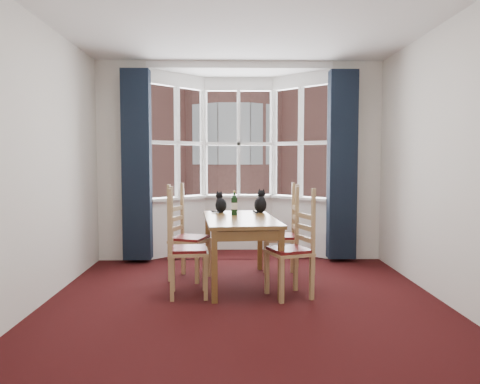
{
  "coord_description": "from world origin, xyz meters",
  "views": [
    {
      "loc": [
        -0.15,
        -4.4,
        1.43
      ],
      "look_at": [
        -0.02,
        1.05,
        1.05
      ],
      "focal_mm": 35.0,
      "sensor_mm": 36.0,
      "label": 1
    }
  ],
  "objects_px": {
    "dining_table": "(240,226)",
    "chair_left_far": "(183,239)",
    "candle_tall": "(182,193)",
    "chair_right_near": "(297,251)",
    "wine_bottle": "(234,204)",
    "chair_left_near": "(180,251)",
    "cat_left": "(221,204)",
    "chair_right_far": "(288,238)",
    "cat_right": "(261,203)"
  },
  "relations": [
    {
      "from": "chair_right_near",
      "to": "wine_bottle",
      "type": "relative_size",
      "value": 3.17
    },
    {
      "from": "cat_left",
      "to": "cat_right",
      "type": "bearing_deg",
      "value": -1.89
    },
    {
      "from": "chair_right_far",
      "to": "candle_tall",
      "type": "relative_size",
      "value": 7.74
    },
    {
      "from": "cat_left",
      "to": "chair_right_far",
      "type": "bearing_deg",
      "value": -12.41
    },
    {
      "from": "cat_left",
      "to": "chair_left_near",
      "type": "bearing_deg",
      "value": -112.69
    },
    {
      "from": "chair_left_far",
      "to": "cat_left",
      "type": "height_order",
      "value": "cat_left"
    },
    {
      "from": "wine_bottle",
      "to": "chair_left_far",
      "type": "bearing_deg",
      "value": 176.86
    },
    {
      "from": "chair_left_far",
      "to": "wine_bottle",
      "type": "bearing_deg",
      "value": -3.14
    },
    {
      "from": "cat_left",
      "to": "wine_bottle",
      "type": "distance_m",
      "value": 0.32
    },
    {
      "from": "candle_tall",
      "to": "cat_right",
      "type": "bearing_deg",
      "value": -47.7
    },
    {
      "from": "candle_tall",
      "to": "cat_left",
      "type": "bearing_deg",
      "value": -63.27
    },
    {
      "from": "chair_left_far",
      "to": "wine_bottle",
      "type": "xyz_separation_m",
      "value": [
        0.62,
        -0.03,
        0.42
      ]
    },
    {
      "from": "dining_table",
      "to": "cat_left",
      "type": "relative_size",
      "value": 5.52
    },
    {
      "from": "chair_left_near",
      "to": "wine_bottle",
      "type": "height_order",
      "value": "wine_bottle"
    },
    {
      "from": "chair_left_far",
      "to": "cat_right",
      "type": "height_order",
      "value": "cat_right"
    },
    {
      "from": "chair_left_near",
      "to": "chair_right_far",
      "type": "xyz_separation_m",
      "value": [
        1.23,
        0.8,
        0.0
      ]
    },
    {
      "from": "dining_table",
      "to": "candle_tall",
      "type": "height_order",
      "value": "candle_tall"
    },
    {
      "from": "chair_right_near",
      "to": "wine_bottle",
      "type": "distance_m",
      "value": 1.06
    },
    {
      "from": "chair_right_far",
      "to": "cat_right",
      "type": "relative_size",
      "value": 3.05
    },
    {
      "from": "dining_table",
      "to": "cat_left",
      "type": "xyz_separation_m",
      "value": [
        -0.23,
        0.53,
        0.2
      ]
    },
    {
      "from": "chair_right_far",
      "to": "cat_right",
      "type": "distance_m",
      "value": 0.55
    },
    {
      "from": "chair_left_near",
      "to": "chair_left_far",
      "type": "bearing_deg",
      "value": 93.24
    },
    {
      "from": "chair_left_near",
      "to": "chair_left_far",
      "type": "distance_m",
      "value": 0.74
    },
    {
      "from": "chair_right_near",
      "to": "wine_bottle",
      "type": "bearing_deg",
      "value": 131.65
    },
    {
      "from": "cat_right",
      "to": "candle_tall",
      "type": "distance_m",
      "value": 1.62
    },
    {
      "from": "cat_left",
      "to": "chair_right_near",
      "type": "bearing_deg",
      "value": -51.03
    },
    {
      "from": "chair_right_near",
      "to": "candle_tall",
      "type": "xyz_separation_m",
      "value": [
        -1.41,
        2.19,
        0.46
      ]
    },
    {
      "from": "dining_table",
      "to": "chair_left_far",
      "type": "distance_m",
      "value": 0.77
    },
    {
      "from": "dining_table",
      "to": "chair_left_far",
      "type": "relative_size",
      "value": 1.65
    },
    {
      "from": "chair_left_near",
      "to": "chair_right_far",
      "type": "bearing_deg",
      "value": 33.18
    },
    {
      "from": "chair_right_far",
      "to": "cat_left",
      "type": "bearing_deg",
      "value": 167.59
    },
    {
      "from": "chair_left_far",
      "to": "chair_right_near",
      "type": "xyz_separation_m",
      "value": [
        1.27,
        -0.76,
        0.0
      ]
    },
    {
      "from": "chair_right_far",
      "to": "cat_left",
      "type": "distance_m",
      "value": 0.93
    },
    {
      "from": "chair_right_far",
      "to": "cat_right",
      "type": "xyz_separation_m",
      "value": [
        -0.32,
        0.16,
        0.41
      ]
    },
    {
      "from": "chair_left_near",
      "to": "candle_tall",
      "type": "xyz_separation_m",
      "value": [
        -0.18,
        2.17,
        0.46
      ]
    },
    {
      "from": "dining_table",
      "to": "chair_right_near",
      "type": "relative_size",
      "value": 1.65
    },
    {
      "from": "chair_left_near",
      "to": "wine_bottle",
      "type": "distance_m",
      "value": 1.01
    },
    {
      "from": "chair_right_near",
      "to": "candle_tall",
      "type": "height_order",
      "value": "candle_tall"
    },
    {
      "from": "chair_left_near",
      "to": "cat_right",
      "type": "relative_size",
      "value": 3.05
    },
    {
      "from": "cat_left",
      "to": "candle_tall",
      "type": "xyz_separation_m",
      "value": [
        -0.6,
        1.18,
        0.06
      ]
    },
    {
      "from": "wine_bottle",
      "to": "chair_left_near",
      "type": "bearing_deg",
      "value": -129.28
    },
    {
      "from": "cat_right",
      "to": "wine_bottle",
      "type": "xyz_separation_m",
      "value": [
        -0.33,
        -0.26,
        0.01
      ]
    },
    {
      "from": "chair_right_far",
      "to": "wine_bottle",
      "type": "xyz_separation_m",
      "value": [
        -0.65,
        -0.1,
        0.42
      ]
    },
    {
      "from": "dining_table",
      "to": "wine_bottle",
      "type": "xyz_separation_m",
      "value": [
        -0.06,
        0.25,
        0.22
      ]
    },
    {
      "from": "chair_left_far",
      "to": "chair_left_near",
      "type": "bearing_deg",
      "value": -86.76
    },
    {
      "from": "chair_left_near",
      "to": "chair_right_near",
      "type": "distance_m",
      "value": 1.22
    },
    {
      "from": "chair_left_far",
      "to": "chair_right_near",
      "type": "distance_m",
      "value": 1.48
    },
    {
      "from": "chair_right_far",
      "to": "wine_bottle",
      "type": "height_order",
      "value": "wine_bottle"
    },
    {
      "from": "cat_left",
      "to": "candle_tall",
      "type": "relative_size",
      "value": 2.31
    },
    {
      "from": "chair_right_near",
      "to": "cat_right",
      "type": "relative_size",
      "value": 3.05
    }
  ]
}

